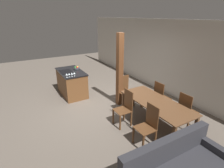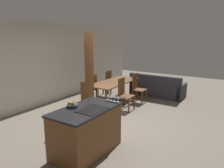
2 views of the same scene
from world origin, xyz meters
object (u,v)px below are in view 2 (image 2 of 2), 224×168
(dining_chair_far_left, at_px, (91,88))
(dining_chair_far_right, at_px, (106,83))
(kitchen_island, at_px, (86,130))
(wine_glass_middle, at_px, (114,97))
(wine_glass_end, at_px, (108,95))
(dining_chair_head_end, at_px, (89,98))
(wine_glass_far, at_px, (111,96))
(timber_post, at_px, (89,76))
(dining_chair_near_right, at_px, (138,88))
(wine_glass_near, at_px, (118,97))
(couch, at_px, (157,89))
(dining_table, at_px, (114,84))
(dining_chair_near_left, at_px, (124,94))
(fruit_bowl, at_px, (72,105))

(dining_chair_far_left, bearing_deg, dining_chair_far_right, -180.00)
(kitchen_island, xyz_separation_m, wine_glass_middle, (0.64, -0.24, 0.57))
(wine_glass_end, relative_size, dining_chair_head_end, 0.14)
(dining_chair_far_right, bearing_deg, wine_glass_far, 35.76)
(dining_chair_head_end, distance_m, timber_post, 0.69)
(dining_chair_near_right, bearing_deg, wine_glass_near, -161.85)
(dining_chair_far_left, bearing_deg, couch, 142.32)
(wine_glass_middle, distance_m, dining_table, 2.91)
(dining_table, distance_m, dining_chair_near_left, 0.81)
(dining_chair_far_left, relative_size, timber_post, 0.42)
(wine_glass_far, xyz_separation_m, timber_post, (0.90, 1.29, 0.14))
(wine_glass_far, xyz_separation_m, dining_chair_near_right, (2.91, 0.78, -0.52))
(wine_glass_far, height_order, dining_table, wine_glass_far)
(dining_chair_far_left, bearing_deg, wine_glass_middle, 47.73)
(kitchen_island, xyz_separation_m, dining_chair_far_right, (3.55, 1.94, 0.05))
(dining_chair_near_right, height_order, timber_post, timber_post)
(dining_table, height_order, dining_chair_head_end, dining_chair_head_end)
(fruit_bowl, distance_m, wine_glass_middle, 0.89)
(wine_glass_end, distance_m, dining_chair_far_right, 3.57)
(kitchen_island, height_order, wine_glass_near, wine_glass_near)
(wine_glass_end, xyz_separation_m, dining_chair_head_end, (1.03, 1.35, -0.52))
(dining_chair_far_right, relative_size, couch, 0.49)
(wine_glass_end, height_order, dining_chair_far_right, wine_glass_end)
(dining_chair_near_left, height_order, couch, dining_chair_near_left)
(wine_glass_end, bearing_deg, wine_glass_middle, -90.00)
(dining_chair_near_left, relative_size, dining_chair_near_right, 1.00)
(kitchen_island, relative_size, dining_chair_near_left, 1.45)
(couch, bearing_deg, wine_glass_near, 100.23)
(dining_chair_head_end, bearing_deg, wine_glass_middle, 145.87)
(kitchen_island, bearing_deg, wine_glass_end, -6.28)
(dining_table, xyz_separation_m, couch, (1.59, -0.93, -0.37))
(dining_chair_head_end, bearing_deg, couch, -107.23)
(fruit_bowl, height_order, wine_glass_end, wine_glass_end)
(fruit_bowl, bearing_deg, dining_chair_far_left, 31.63)
(kitchen_island, xyz_separation_m, dining_chair_head_end, (1.68, 1.28, 0.05))
(wine_glass_end, xyz_separation_m, dining_chair_far_left, (1.98, 2.01, -0.52))
(wine_glass_far, relative_size, dining_chair_near_left, 0.14)
(kitchen_island, bearing_deg, wine_glass_middle, -20.46)
(fruit_bowl, bearing_deg, timber_post, 27.88)
(fruit_bowl, height_order, dining_chair_near_left, fruit_bowl)
(dining_chair_head_end, distance_m, couch, 3.15)
(dining_chair_far_left, height_order, couch, dining_chair_far_left)
(dining_chair_near_right, relative_size, couch, 0.49)
(wine_glass_end, height_order, timber_post, timber_post)
(kitchen_island, xyz_separation_m, wine_glass_near, (0.64, -0.33, 0.57))
(wine_glass_end, height_order, couch, wine_glass_end)
(wine_glass_middle, bearing_deg, dining_chair_far_left, 47.73)
(wine_glass_far, relative_size, dining_chair_head_end, 0.14)
(wine_glass_near, height_order, dining_chair_far_left, wine_glass_near)
(wine_glass_far, bearing_deg, dining_chair_far_left, 46.60)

